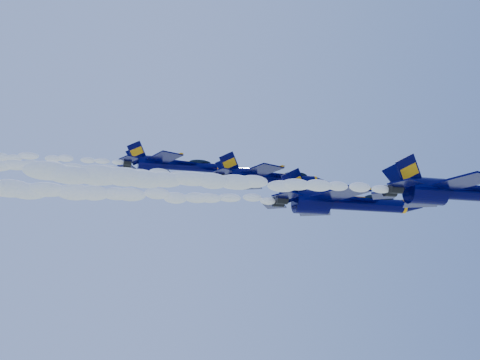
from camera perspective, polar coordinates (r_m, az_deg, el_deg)
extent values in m
ellipsoid|color=#000031|center=(74.03, 15.57, -0.92)|extent=(1.70, 2.94, 6.96)
cube|color=#000031|center=(71.40, 18.60, -0.11)|extent=(5.83, 6.91, 0.20)
cube|color=#000031|center=(78.66, 15.31, -1.73)|extent=(5.83, 6.91, 0.20)
cube|color=#FF9D09|center=(72.24, 19.62, -0.10)|extent=(2.62, 5.45, 0.11)
cube|color=#FF9D09|center=(79.42, 16.27, -1.70)|extent=(2.62, 5.45, 0.11)
cube|color=#000031|center=(72.37, 14.24, 0.70)|extent=(3.54, 1.12, 3.81)
cube|color=#000031|center=(74.32, 13.44, 0.23)|extent=(3.54, 1.12, 3.81)
cylinder|color=black|center=(71.66, 13.17, -0.66)|extent=(1.31, 1.20, 1.20)
cylinder|color=black|center=(72.88, 12.68, -0.93)|extent=(1.31, 1.20, 1.20)
cube|color=#FF9D09|center=(76.02, 17.89, -0.40)|extent=(11.97, 0.38, 0.09)
ellipsoid|color=white|center=(66.21, -1.76, -0.08)|extent=(36.31, 2.12, 1.91)
cylinder|color=#000031|center=(82.98, 10.62, -2.06)|extent=(9.94, 1.66, 1.66)
ellipsoid|color=#000031|center=(80.43, 6.08, -1.86)|extent=(1.72, 2.98, 7.07)
cone|color=#000031|center=(85.76, 14.54, -2.26)|extent=(2.87, 1.66, 1.66)
cylinder|color=#FF9D09|center=(85.15, 13.75, -2.22)|extent=(0.39, 1.72, 1.72)
ellipsoid|color=black|center=(83.94, 11.76, -1.57)|extent=(3.98, 1.29, 1.09)
cube|color=#FF9D09|center=(83.87, 11.78, -1.79)|extent=(4.64, 1.10, 0.20)
cube|color=#000031|center=(77.13, 8.56, -1.15)|extent=(5.92, 7.02, 0.20)
cube|color=#000031|center=(85.15, 6.36, -2.57)|extent=(5.92, 7.02, 0.20)
cube|color=#FF9D09|center=(77.73, 9.61, -1.13)|extent=(2.66, 5.53, 0.11)
cube|color=#FF9D09|center=(85.70, 7.33, -2.54)|extent=(2.66, 5.53, 0.11)
cube|color=#000031|center=(79.02, 4.66, -0.37)|extent=(3.60, 1.14, 3.87)
cube|color=#000031|center=(81.15, 4.16, -0.78)|extent=(3.60, 1.14, 3.87)
cylinder|color=black|center=(78.57, 3.59, -1.64)|extent=(1.33, 1.21, 1.21)
cylinder|color=black|center=(79.90, 3.29, -1.87)|extent=(1.33, 1.21, 1.21)
cube|color=#FF9D09|center=(81.91, 8.47, -1.36)|extent=(12.15, 0.39, 0.09)
ellipsoid|color=white|center=(76.01, -10.18, -1.14)|extent=(36.31, 2.15, 1.94)
cylinder|color=#000031|center=(90.75, 3.84, 0.05)|extent=(8.37, 1.39, 1.39)
ellipsoid|color=#000031|center=(89.22, 0.24, 0.25)|extent=(1.45, 2.51, 5.95)
cone|color=#000031|center=(92.45, 7.03, -0.15)|extent=(2.42, 1.39, 1.39)
cylinder|color=#FF9D09|center=(92.07, 6.38, -0.11)|extent=(0.33, 1.45, 1.45)
ellipsoid|color=black|center=(91.40, 4.77, 0.41)|extent=(3.35, 1.09, 0.92)
cube|color=#FF9D09|center=(91.32, 4.78, 0.24)|extent=(3.90, 0.93, 0.17)
cube|color=#000031|center=(86.17, 1.91, 0.86)|extent=(4.98, 5.91, 0.17)
cube|color=#000031|center=(93.10, 0.70, -0.38)|extent=(4.98, 5.91, 0.17)
cube|color=#FF9D09|center=(86.54, 2.74, 0.86)|extent=(2.24, 4.66, 0.09)
cube|color=#FF9D09|center=(93.44, 1.47, -0.37)|extent=(2.24, 4.66, 0.09)
cube|color=#000031|center=(88.26, -0.90, 1.40)|extent=(3.03, 0.96, 3.26)
cube|color=#000031|center=(90.09, -1.17, 1.06)|extent=(3.03, 0.96, 3.26)
cylinder|color=black|center=(87.95, -1.73, 0.46)|extent=(1.12, 1.02, 1.02)
cylinder|color=black|center=(89.09, -1.88, 0.25)|extent=(1.12, 1.02, 1.02)
cube|color=#FF9D09|center=(90.18, 2.13, 0.60)|extent=(10.22, 0.33, 0.07)
ellipsoid|color=white|center=(86.81, -13.93, 0.96)|extent=(36.31, 1.81, 1.63)
cylinder|color=#000031|center=(93.04, -4.35, 1.16)|extent=(7.82, 1.30, 1.30)
ellipsoid|color=#000031|center=(92.38, -7.70, 1.35)|extent=(1.36, 2.35, 5.56)
cone|color=#000031|center=(93.92, -1.31, 0.96)|extent=(2.26, 1.30, 1.30)
cylinder|color=#FF9D09|center=(93.72, -1.93, 1.00)|extent=(0.30, 1.36, 1.36)
ellipsoid|color=black|center=(93.46, -3.45, 1.49)|extent=(3.13, 1.02, 0.86)
cube|color=#FF9D09|center=(93.38, -3.45, 1.33)|extent=(3.65, 0.87, 0.16)
cube|color=#000031|center=(89.24, -6.47, 1.94)|extent=(4.66, 5.52, 0.16)
cube|color=#000031|center=(95.86, -6.99, 0.74)|extent=(4.66, 5.52, 0.16)
cube|color=#FF9D09|center=(89.41, -5.69, 1.94)|extent=(2.10, 4.35, 0.09)
cube|color=#FF9D09|center=(96.02, -6.27, 0.74)|extent=(2.10, 4.35, 0.09)
cube|color=#000031|center=(91.75, -8.80, 2.39)|extent=(2.83, 0.89, 3.05)
cube|color=#000031|center=(93.48, -8.90, 2.06)|extent=(2.83, 0.89, 3.05)
cylinder|color=black|center=(91.60, -9.56, 1.54)|extent=(1.04, 0.96, 0.96)
cylinder|color=black|center=(92.68, -9.61, 1.35)|extent=(1.04, 0.96, 0.96)
cube|color=#FF9D09|center=(92.89, -5.93, 1.66)|extent=(9.56, 0.30, 0.07)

